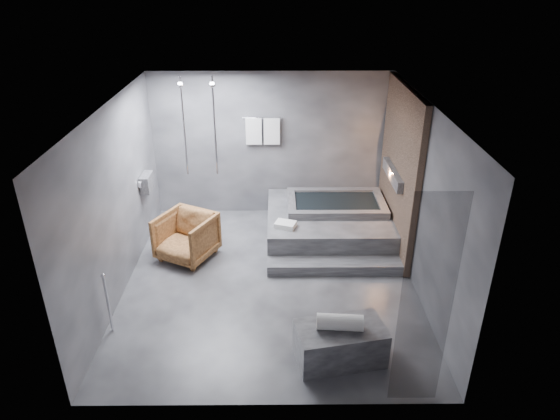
{
  "coord_description": "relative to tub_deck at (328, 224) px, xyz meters",
  "views": [
    {
      "loc": [
        0.11,
        -6.62,
        4.53
      ],
      "look_at": [
        0.16,
        0.3,
        1.1
      ],
      "focal_mm": 32.0,
      "sensor_mm": 36.0,
      "label": 1
    }
  ],
  "objects": [
    {
      "name": "deck_towel",
      "position": [
        -0.8,
        -0.59,
        0.29
      ],
      "size": [
        0.4,
        0.34,
        0.09
      ],
      "primitive_type": "cube",
      "rotation": [
        0.0,
        0.0,
        -0.33
      ],
      "color": "white",
      "rests_on": "tub_deck"
    },
    {
      "name": "concrete_bench",
      "position": [
        -0.15,
        -3.21,
        -0.0
      ],
      "size": [
        1.19,
        0.8,
        0.49
      ],
      "primitive_type": "cube",
      "rotation": [
        0.0,
        0.0,
        0.19
      ],
      "color": "#333235",
      "rests_on": "ground"
    },
    {
      "name": "tub_deck",
      "position": [
        0.0,
        0.0,
        0.0
      ],
      "size": [
        2.2,
        2.0,
        0.5
      ],
      "primitive_type": "cube",
      "color": "#353537",
      "rests_on": "ground"
    },
    {
      "name": "driftwood_chair",
      "position": [
        -2.47,
        -0.74,
        0.15
      ],
      "size": [
        1.15,
        1.16,
        0.79
      ],
      "primitive_type": "imported",
      "rotation": [
        0.0,
        0.0,
        -0.47
      ],
      "color": "#4E2B13",
      "rests_on": "ground"
    },
    {
      "name": "tub_step",
      "position": [
        0.0,
        -1.18,
        -0.16
      ],
      "size": [
        2.2,
        0.36,
        0.18
      ],
      "primitive_type": "cube",
      "color": "#353537",
      "rests_on": "ground"
    },
    {
      "name": "room",
      "position": [
        -0.65,
        -1.21,
        1.48
      ],
      "size": [
        5.0,
        5.04,
        2.82
      ],
      "color": "#2F2F32",
      "rests_on": "ground"
    },
    {
      "name": "rolled_towel",
      "position": [
        -0.17,
        -3.23,
        0.34
      ],
      "size": [
        0.58,
        0.25,
        0.2
      ],
      "primitive_type": "cylinder",
      "rotation": [
        0.0,
        1.57,
        -0.08
      ],
      "color": "white",
      "rests_on": "concrete_bench"
    }
  ]
}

